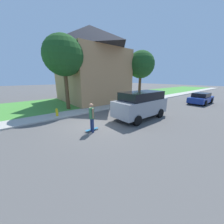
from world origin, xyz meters
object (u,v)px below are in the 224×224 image
at_px(car_down_street, 201,98).
at_px(skateboard, 92,129).
at_px(suv_parked, 141,104).
at_px(fire_hydrant, 57,112).
at_px(lawn_tree_far, 141,65).
at_px(skateboarder, 92,116).
at_px(lawn_tree_near, 64,56).

xyz_separation_m(car_down_street, skateboard, (-1.24, -14.59, -0.57)).
relative_size(suv_parked, fire_hydrant, 7.19).
distance_m(lawn_tree_far, suv_parked, 9.04).
height_order(lawn_tree_far, skateboard, lawn_tree_far).
bearing_deg(skateboarder, skateboard, 158.72).
xyz_separation_m(skateboarder, skateboard, (-0.15, 0.06, -0.86)).
bearing_deg(skateboard, lawn_tree_far, 115.49).
height_order(suv_parked, skateboard, suv_parked).
bearing_deg(lawn_tree_far, suv_parked, -50.32).
distance_m(lawn_tree_far, skateboard, 12.61).
distance_m(lawn_tree_far, skateboarder, 12.43).
distance_m(car_down_street, skateboarder, 14.69).
height_order(car_down_street, skateboard, car_down_street).
distance_m(lawn_tree_far, fire_hydrant, 12.19).
bearing_deg(skateboard, suv_parked, 86.67).
xyz_separation_m(suv_parked, skateboard, (-0.24, -4.21, -1.04)).
bearing_deg(fire_hydrant, skateboarder, 9.49).
relative_size(lawn_tree_near, skateboard, 8.11).
relative_size(lawn_tree_near, lawn_tree_far, 1.04).
distance_m(lawn_tree_near, lawn_tree_far, 9.78).
bearing_deg(lawn_tree_near, fire_hydrant, -40.41).
bearing_deg(lawn_tree_far, lawn_tree_near, -96.16).
height_order(lawn_tree_near, skateboarder, lawn_tree_near).
relative_size(suv_parked, skateboarder, 2.64).
xyz_separation_m(suv_parked, car_down_street, (1.00, 10.38, -0.47)).
bearing_deg(suv_parked, lawn_tree_far, 129.68).
height_order(lawn_tree_near, fire_hydrant, lawn_tree_near).
height_order(skateboarder, skateboard, skateboarder).
xyz_separation_m(lawn_tree_near, skateboard, (6.10, -0.86, -4.88)).
relative_size(lawn_tree_near, fire_hydrant, 10.74).
bearing_deg(skateboarder, car_down_street, 85.73).
height_order(lawn_tree_far, fire_hydrant, lawn_tree_far).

